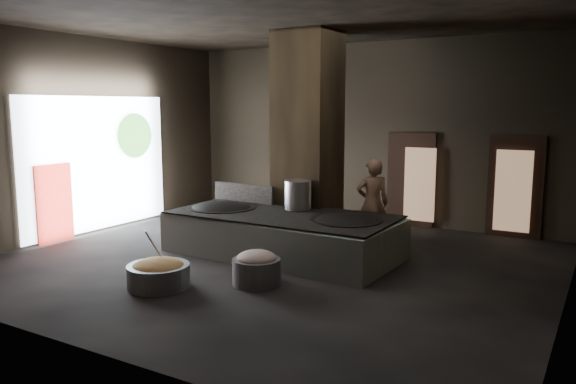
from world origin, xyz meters
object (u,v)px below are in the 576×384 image
Objects in this scene: cook at (372,204)px; veg_basin at (159,276)px; wok_right at (346,224)px; hearth_platform at (282,235)px; wok_left at (222,211)px; stock_pot at (298,195)px; meat_basin at (257,272)px.

cook reaches higher than veg_basin.
cook is (-0.04, 1.40, 0.18)m from wok_right.
wok_right is (1.35, 0.05, 0.36)m from hearth_platform.
cook is at bearing 28.56° from wok_left.
stock_pot is 3.52m from veg_basin.
hearth_platform is 1.95m from meat_basin.
veg_basin is (0.76, -2.71, -0.56)m from wok_left.
hearth_platform is 2.43× the size of cook.
stock_pot is at bearing 77.33° from veg_basin.
wok_right reaches higher than hearth_platform.
hearth_platform is 2.85m from veg_basin.
wok_right is 1.42m from cook.
cook is 1.83× the size of veg_basin.
wok_left is 2.80m from wok_right.
cook is 2.32× the size of meat_basin.
veg_basin is at bearing 32.29° from cook.
stock_pot is 0.32× the size of cook.
wok_right is at bearing 2.05° from wok_left.
wok_left is 1.78× the size of meat_basin.
cook reaches higher than wok_left.
cook is at bearing 77.97° from meat_basin.
wok_left reaches higher than veg_basin.
wok_right is at bearing 59.26° from cook.
stock_pot is 1.57m from cook.
stock_pot is 0.74× the size of meat_basin.
stock_pot reaches higher than wok_right.
cook is at bearing 64.53° from veg_basin.
hearth_platform is at bearing 108.38° from meat_basin.
hearth_platform is 5.64× the size of meat_basin.
wok_left is at bearing 105.58° from veg_basin.
wok_right is at bearing 53.97° from veg_basin.
meat_basin is (0.56, -2.39, -0.91)m from stock_pot.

